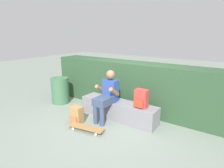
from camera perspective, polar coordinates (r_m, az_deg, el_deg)
ground_plane at (r=4.46m, az=-0.08°, el=-11.55°), size 24.00×24.00×0.00m
bench_main at (r=4.58m, az=1.93°, el=-7.84°), size 1.93×0.45×0.43m
person_skater at (r=4.37m, az=-1.53°, el=-3.17°), size 0.49×0.62×1.18m
skateboard_near_person at (r=4.12m, az=-7.87°, el=-12.97°), size 0.82×0.33×0.09m
backpack_on_bench at (r=4.15m, az=8.83°, el=-4.45°), size 0.28×0.23×0.40m
backpack_on_ground at (r=4.43m, az=-10.68°, el=-9.26°), size 0.28×0.23×0.40m
hedge_row at (r=4.98m, az=8.87°, el=-0.97°), size 5.39×0.66×1.27m
trash_bin at (r=5.73m, az=-15.42°, el=-1.88°), size 0.50×0.50×0.75m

